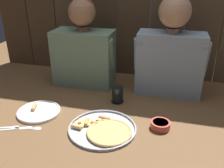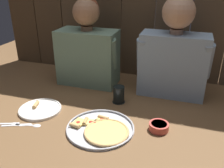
% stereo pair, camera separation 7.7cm
% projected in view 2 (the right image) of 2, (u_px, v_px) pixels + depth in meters
% --- Properties ---
extents(ground_plane, '(3.20, 3.20, 0.00)m').
position_uv_depth(ground_plane, '(107.00, 121.00, 1.32)').
color(ground_plane, brown).
extents(pizza_tray, '(0.35, 0.35, 0.03)m').
position_uv_depth(pizza_tray, '(102.00, 129.00, 1.24)').
color(pizza_tray, '#B2B2B7').
rests_on(pizza_tray, ground).
extents(dinner_plate, '(0.25, 0.25, 0.03)m').
position_uv_depth(dinner_plate, '(40.00, 109.00, 1.42)').
color(dinner_plate, white).
rests_on(dinner_plate, ground).
extents(drinking_glass, '(0.08, 0.08, 0.11)m').
position_uv_depth(drinking_glass, '(119.00, 95.00, 1.50)').
color(drinking_glass, black).
rests_on(drinking_glass, ground).
extents(dipping_bowl, '(0.10, 0.10, 0.04)m').
position_uv_depth(dipping_bowl, '(159.00, 126.00, 1.24)').
color(dipping_bowl, '#CC4C42').
rests_on(dipping_bowl, ground).
extents(table_fork, '(0.13, 0.06, 0.01)m').
position_uv_depth(table_fork, '(8.00, 123.00, 1.30)').
color(table_fork, silver).
rests_on(table_fork, ground).
extents(table_knife, '(0.15, 0.08, 0.01)m').
position_uv_depth(table_knife, '(17.00, 125.00, 1.29)').
color(table_knife, silver).
rests_on(table_knife, ground).
extents(table_spoon, '(0.14, 0.05, 0.01)m').
position_uv_depth(table_spoon, '(33.00, 125.00, 1.29)').
color(table_spoon, silver).
rests_on(table_spoon, ground).
extents(diner_left, '(0.45, 0.22, 0.60)m').
position_uv_depth(diner_left, '(88.00, 47.00, 1.68)').
color(diner_left, slate).
rests_on(diner_left, ground).
extents(diner_right, '(0.45, 0.21, 0.63)m').
position_uv_depth(diner_right, '(174.00, 51.00, 1.51)').
color(diner_right, '#849EB7').
rests_on(diner_right, ground).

